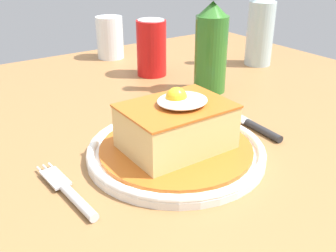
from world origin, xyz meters
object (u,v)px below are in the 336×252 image
Objects in this scene: fork at (71,194)px; beer_bottle_green at (211,42)px; soda_can at (151,48)px; main_plate at (176,151)px; beer_bottle_clear at (261,23)px; knife at (253,125)px; drinking_glass at (110,40)px.

beer_bottle_green reaches higher than fork.
soda_can is at bearing 46.05° from fork.
main_plate is 0.95× the size of beer_bottle_green.
beer_bottle_clear is at bearing 30.94° from main_plate.
beer_bottle_green is (0.38, 0.19, 0.09)m from fork.
main_plate is at bearing -149.06° from beer_bottle_clear.
beer_bottle_clear is (0.43, 0.26, 0.09)m from main_plate.
beer_bottle_clear is (0.27, 0.26, 0.09)m from knife.
fork is at bearing -155.61° from beer_bottle_clear.
beer_bottle_green is 0.34m from drinking_glass.
beer_bottle_clear is at bearing -16.63° from soda_can.
main_plate is 0.95× the size of beer_bottle_clear.
beer_bottle_green reaches higher than knife.
main_plate is at bearing 3.67° from fork.
soda_can reaches higher than main_plate.
fork is at bearing -152.89° from beer_bottle_green.
fork is at bearing -176.33° from main_plate.
beer_bottle_clear is (0.26, -0.08, 0.04)m from soda_can.
fork and knife have the same top height.
beer_bottle_clear is at bearing 24.39° from fork.
main_plate reaches higher than knife.
soda_can is at bearing 163.37° from beer_bottle_clear.
main_plate is 2.40× the size of drinking_glass.
knife is 0.39m from beer_bottle_clear.
knife is at bearing 2.46° from fork.
knife is 0.62× the size of beer_bottle_green.
soda_can is (0.02, 0.33, 0.06)m from knife.
beer_bottle_clear is at bearing 19.44° from beer_bottle_green.
beer_bottle_clear reaches higher than main_plate.
knife is 0.21m from beer_bottle_green.
beer_bottle_clear is 2.53× the size of drinking_glass.
soda_can is (0.33, 0.35, 0.06)m from fork.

